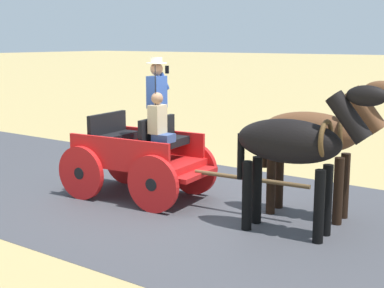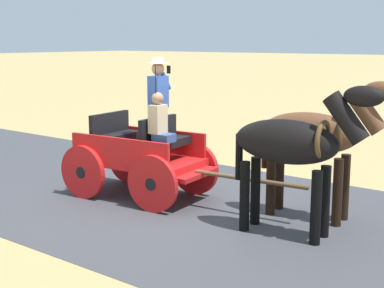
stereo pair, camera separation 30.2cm
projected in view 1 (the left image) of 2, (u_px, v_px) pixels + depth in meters
ground_plane at (165, 200)px, 9.86m from camera, size 200.00×200.00×0.00m
road_surface at (165, 200)px, 9.85m from camera, size 5.83×160.00×0.01m
horse_drawn_carriage at (141, 153)px, 9.90m from camera, size 1.62×4.52×2.50m
horse_near_side at (316, 136)px, 8.68m from camera, size 0.72×2.14×2.21m
horse_off_side at (296, 145)px, 7.90m from camera, size 0.71×2.14×2.21m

